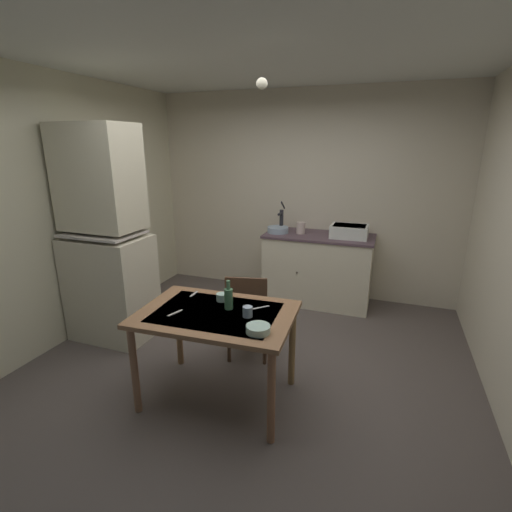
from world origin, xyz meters
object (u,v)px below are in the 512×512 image
Objects in this scene: sink_basin at (349,231)px; dining_table at (217,323)px; chair_far_side at (248,313)px; mixing_bowl_counter at (278,230)px; mug_dark at (222,297)px; hutch_cabinet at (107,244)px; glass_bottle at (229,298)px; hand_pump at (281,218)px; serving_bowl_wide at (258,329)px.

sink_basin is 2.34m from dining_table.
sink_basin reaches higher than dining_table.
sink_basin is 1.79m from chair_far_side.
chair_far_side is at bearing -83.79° from mixing_bowl_counter.
hutch_cabinet is at bearing 165.99° from mug_dark.
mug_dark is at bearing 133.72° from glass_bottle.
hutch_cabinet reaches higher than hand_pump.
hutch_cabinet reaches higher than chair_far_side.
mixing_bowl_counter reaches higher than chair_far_side.
hand_pump is at bearing 177.04° from sink_basin.
chair_far_side is at bearing 88.71° from dining_table.
hand_pump is 1.72m from chair_far_side.
mixing_bowl_counter is 1.60× the size of serving_bowl_wide.
sink_basin is 1.63× the size of mixing_bowl_counter.
dining_table is at bearing -76.74° from mug_dark.
sink_basin is 0.51× the size of chair_far_side.
hutch_cabinet is 1.51m from mug_dark.
dining_table is 0.67m from chair_far_side.
chair_far_side reaches higher than dining_table.
mug_dark is (-0.79, -1.98, -0.19)m from sink_basin.
hutch_cabinet reaches higher than mixing_bowl_counter.
glass_bottle is at bearing 53.25° from dining_table.
hutch_cabinet is 4.98× the size of sink_basin.
mug_dark is (0.08, -2.03, -0.28)m from hand_pump.
glass_bottle is at bearing -17.16° from hutch_cabinet.
serving_bowl_wide is at bearing -97.88° from sink_basin.
mixing_bowl_counter is at bearing 95.99° from glass_bottle.
mixing_bowl_counter is 2.07m from glass_bottle.
serving_bowl_wide is 0.72× the size of glass_bottle.
glass_bottle reaches higher than dining_table.
hand_pump is 0.32× the size of dining_table.
chair_far_side reaches higher than serving_bowl_wide.
chair_far_side is at bearing -115.09° from sink_basin.
sink_basin is at bearing 64.91° from chair_far_side.
hutch_cabinet is 1.61m from chair_far_side.
dining_table is 1.42× the size of chair_far_side.
hand_pump reaches higher than mixing_bowl_counter.
mixing_bowl_counter reaches higher than dining_table.
mixing_bowl_counter is at bearing 103.47° from serving_bowl_wide.
mug_dark reaches higher than dining_table.
mixing_bowl_counter reaches higher than serving_bowl_wide.
sink_basin is 2.15m from mug_dark.
dining_table is (-0.74, -2.20, -0.31)m from sink_basin.
chair_far_side is at bearing 115.40° from serving_bowl_wide.
serving_bowl_wide is at bearing -77.40° from hand_pump.
hutch_cabinet reaches higher than glass_bottle.
glass_bottle reaches higher than mug_dark.
dining_table is at bearing -91.29° from chair_far_side.
hutch_cabinet reaches higher than sink_basin.
serving_bowl_wide is 0.61m from mug_dark.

